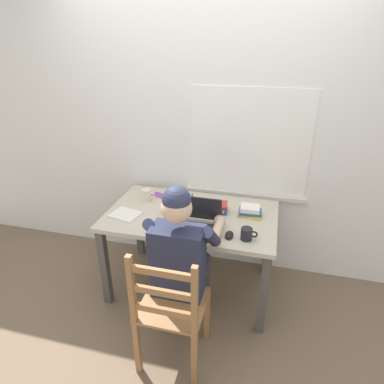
% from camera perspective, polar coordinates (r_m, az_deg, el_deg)
% --- Properties ---
extents(ground_plane, '(8.00, 8.00, 0.00)m').
position_cam_1_polar(ground_plane, '(3.10, -0.10, -15.79)').
color(ground_plane, brown).
extents(back_wall, '(6.00, 0.08, 2.60)m').
position_cam_1_polar(back_wall, '(2.91, 2.44, 10.48)').
color(back_wall, silver).
rests_on(back_wall, ground).
extents(desk, '(1.36, 0.82, 0.74)m').
position_cam_1_polar(desk, '(2.72, -0.11, -5.50)').
color(desk, '#BCB29E').
rests_on(desk, ground).
extents(seated_person, '(0.50, 0.60, 1.25)m').
position_cam_1_polar(seated_person, '(2.30, -1.68, -10.79)').
color(seated_person, '#232842').
rests_on(seated_person, ground).
extents(wooden_chair, '(0.42, 0.42, 0.94)m').
position_cam_1_polar(wooden_chair, '(2.24, -3.69, -19.56)').
color(wooden_chair, olive).
rests_on(wooden_chair, ground).
extents(laptop, '(0.33, 0.30, 0.23)m').
position_cam_1_polar(laptop, '(2.46, 0.99, -5.16)').
color(laptop, '#232328').
rests_on(laptop, desk).
extents(computer_mouse, '(0.06, 0.10, 0.03)m').
position_cam_1_polar(computer_mouse, '(2.39, 6.45, -7.35)').
color(computer_mouse, black).
rests_on(computer_mouse, desk).
extents(coffee_mug_white, '(0.12, 0.09, 0.09)m').
position_cam_1_polar(coffee_mug_white, '(2.65, -4.10, -2.98)').
color(coffee_mug_white, white).
rests_on(coffee_mug_white, desk).
extents(coffee_mug_dark, '(0.12, 0.08, 0.09)m').
position_cam_1_polar(coffee_mug_dark, '(2.37, 9.43, -7.14)').
color(coffee_mug_dark, black).
rests_on(coffee_mug_dark, desk).
extents(coffee_mug_spare, '(0.11, 0.07, 0.10)m').
position_cam_1_polar(coffee_mug_spare, '(2.89, -7.78, -0.54)').
color(coffee_mug_spare, beige).
rests_on(coffee_mug_spare, desk).
extents(book_stack_main, '(0.19, 0.15, 0.08)m').
position_cam_1_polar(book_stack_main, '(2.67, 10.00, -3.27)').
color(book_stack_main, gold).
rests_on(book_stack_main, desk).
extents(book_stack_side, '(0.19, 0.15, 0.08)m').
position_cam_1_polar(book_stack_side, '(2.69, 4.18, -2.65)').
color(book_stack_side, '#2D5B9E').
rests_on(book_stack_side, desk).
extents(paper_pile_near_laptop, '(0.25, 0.23, 0.01)m').
position_cam_1_polar(paper_pile_near_laptop, '(2.71, -11.41, -3.80)').
color(paper_pile_near_laptop, silver).
rests_on(paper_pile_near_laptop, desk).
extents(landscape_photo_print, '(0.15, 0.13, 0.00)m').
position_cam_1_polar(landscape_photo_print, '(2.99, -5.73, -0.53)').
color(landscape_photo_print, '#7A4293').
rests_on(landscape_photo_print, desk).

